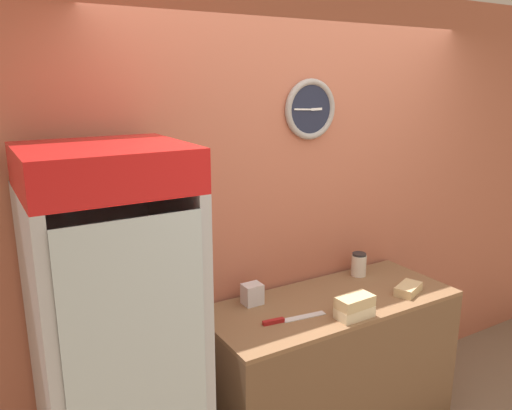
% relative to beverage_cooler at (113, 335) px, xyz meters
% --- Properties ---
extents(wall_back, '(5.20, 0.09, 2.70)m').
position_rel_beverage_cooler_xyz_m(wall_back, '(1.28, 0.36, 0.31)').
color(wall_back, '#B7664C').
rests_on(wall_back, ground_plane).
extents(prep_counter, '(1.53, 0.63, 0.91)m').
position_rel_beverage_cooler_xyz_m(prep_counter, '(1.28, -0.01, -0.58)').
color(prep_counter, brown).
rests_on(prep_counter, ground_plane).
extents(beverage_cooler, '(0.66, 0.70, 1.92)m').
position_rel_beverage_cooler_xyz_m(beverage_cooler, '(0.00, 0.00, 0.00)').
color(beverage_cooler, '#B2B7BC').
rests_on(beverage_cooler, ground_plane).
extents(sandwich_stack_bottom, '(0.21, 0.11, 0.06)m').
position_rel_beverage_cooler_xyz_m(sandwich_stack_bottom, '(1.24, -0.24, -0.10)').
color(sandwich_stack_bottom, beige).
rests_on(sandwich_stack_bottom, prep_counter).
extents(sandwich_stack_middle, '(0.21, 0.12, 0.06)m').
position_rel_beverage_cooler_xyz_m(sandwich_stack_middle, '(1.24, -0.24, -0.04)').
color(sandwich_stack_middle, tan).
rests_on(sandwich_stack_middle, sandwich_stack_bottom).
extents(sandwich_flat_left, '(0.22, 0.17, 0.05)m').
position_rel_beverage_cooler_xyz_m(sandwich_flat_left, '(1.73, -0.17, -0.10)').
color(sandwich_flat_left, tan).
rests_on(sandwich_flat_left, prep_counter).
extents(chefs_knife, '(0.37, 0.08, 0.02)m').
position_rel_beverage_cooler_xyz_m(chefs_knife, '(0.89, -0.09, -0.12)').
color(chefs_knife, silver).
rests_on(chefs_knife, prep_counter).
extents(condiment_jar, '(0.10, 0.10, 0.15)m').
position_rel_beverage_cooler_xyz_m(condiment_jar, '(1.67, 0.20, -0.05)').
color(condiment_jar, silver).
rests_on(condiment_jar, prep_counter).
extents(napkin_dispenser, '(0.11, 0.09, 0.12)m').
position_rel_beverage_cooler_xyz_m(napkin_dispenser, '(0.85, 0.19, -0.07)').
color(napkin_dispenser, silver).
rests_on(napkin_dispenser, prep_counter).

